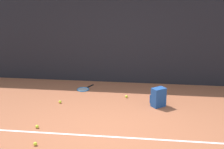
{
  "coord_description": "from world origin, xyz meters",
  "views": [
    {
      "loc": [
        0.71,
        -5.32,
        2.75
      ],
      "look_at": [
        0.0,
        0.4,
        1.0
      ],
      "focal_mm": 49.62,
      "sensor_mm": 36.0,
      "label": 1
    }
  ],
  "objects_px": {
    "tennis_racket": "(84,89)",
    "tennis_ball_mid_court": "(60,102)",
    "tennis_ball_by_fence": "(126,96)",
    "tennis_ball_far_left": "(35,144)",
    "tennis_ball_near_player": "(37,126)",
    "backpack": "(158,97)"
  },
  "relations": [
    {
      "from": "tennis_ball_by_fence",
      "to": "tennis_ball_far_left",
      "type": "relative_size",
      "value": 1.0
    },
    {
      "from": "tennis_ball_near_player",
      "to": "tennis_ball_mid_court",
      "type": "xyz_separation_m",
      "value": [
        0.08,
        1.3,
        0.0
      ]
    },
    {
      "from": "backpack",
      "to": "tennis_ball_near_player",
      "type": "height_order",
      "value": "backpack"
    },
    {
      "from": "backpack",
      "to": "tennis_ball_near_player",
      "type": "bearing_deg",
      "value": -7.23
    },
    {
      "from": "tennis_ball_by_fence",
      "to": "tennis_ball_mid_court",
      "type": "distance_m",
      "value": 1.61
    },
    {
      "from": "backpack",
      "to": "tennis_racket",
      "type": "bearing_deg",
      "value": -63.08
    },
    {
      "from": "tennis_ball_near_player",
      "to": "backpack",
      "type": "bearing_deg",
      "value": 30.88
    },
    {
      "from": "backpack",
      "to": "tennis_ball_far_left",
      "type": "height_order",
      "value": "backpack"
    },
    {
      "from": "tennis_racket",
      "to": "tennis_ball_mid_court",
      "type": "distance_m",
      "value": 1.06
    },
    {
      "from": "tennis_ball_by_fence",
      "to": "tennis_ball_far_left",
      "type": "height_order",
      "value": "same"
    },
    {
      "from": "tennis_racket",
      "to": "backpack",
      "type": "distance_m",
      "value": 2.13
    },
    {
      "from": "tennis_ball_by_fence",
      "to": "tennis_ball_near_player",
      "type": "bearing_deg",
      "value": -130.99
    },
    {
      "from": "tennis_racket",
      "to": "tennis_ball_far_left",
      "type": "distance_m",
      "value": 2.95
    },
    {
      "from": "tennis_ball_mid_court",
      "to": "backpack",
      "type": "bearing_deg",
      "value": 2.66
    },
    {
      "from": "backpack",
      "to": "tennis_ball_by_fence",
      "type": "bearing_deg",
      "value": -68.04
    },
    {
      "from": "tennis_ball_mid_court",
      "to": "tennis_racket",
      "type": "bearing_deg",
      "value": 70.75
    },
    {
      "from": "tennis_ball_mid_court",
      "to": "tennis_ball_far_left",
      "type": "distance_m",
      "value": 1.95
    },
    {
      "from": "tennis_racket",
      "to": "tennis_ball_mid_court",
      "type": "relative_size",
      "value": 9.52
    },
    {
      "from": "tennis_racket",
      "to": "backpack",
      "type": "bearing_deg",
      "value": 90.97
    },
    {
      "from": "backpack",
      "to": "tennis_ball_by_fence",
      "type": "relative_size",
      "value": 6.67
    },
    {
      "from": "backpack",
      "to": "tennis_ball_near_player",
      "type": "relative_size",
      "value": 6.67
    },
    {
      "from": "tennis_ball_near_player",
      "to": "tennis_ball_by_fence",
      "type": "distance_m",
      "value": 2.44
    }
  ]
}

